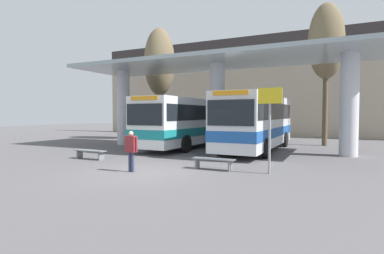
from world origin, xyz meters
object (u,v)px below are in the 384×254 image
object	(u,v)px
waiting_bench_near_pillar	(213,161)
poplar_tree_behind_left	(159,63)
pedestrian_waiting	(131,147)
info_sign_platform	(270,113)
transit_bus_center_bay	(257,120)
waiting_bench_mid_platform	(90,152)
transit_bus_left_bay	(195,120)
poplar_tree_behind_right	(326,42)

from	to	relation	value
waiting_bench_near_pillar	poplar_tree_behind_left	xyz separation A→B (m)	(-9.90, 11.90, 6.61)
pedestrian_waiting	poplar_tree_behind_left	distance (m)	16.60
waiting_bench_near_pillar	info_sign_platform	world-z (taller)	info_sign_platform
transit_bus_center_bay	pedestrian_waiting	bearing A→B (deg)	73.64
pedestrian_waiting	poplar_tree_behind_left	size ratio (longest dim) A/B	0.16
waiting_bench_mid_platform	info_sign_platform	world-z (taller)	info_sign_platform
waiting_bench_mid_platform	waiting_bench_near_pillar	bearing A→B (deg)	-0.00
transit_bus_left_bay	waiting_bench_mid_platform	distance (m)	8.68
info_sign_platform	pedestrian_waiting	xyz separation A→B (m)	(-5.00, -1.95, -1.34)
transit_bus_center_bay	info_sign_platform	size ratio (longest dim) A/B	3.27
transit_bus_center_bay	info_sign_platform	world-z (taller)	transit_bus_center_bay
info_sign_platform	pedestrian_waiting	bearing A→B (deg)	-158.67
waiting_bench_near_pillar	poplar_tree_behind_left	size ratio (longest dim) A/B	0.18
transit_bus_center_bay	waiting_bench_near_pillar	world-z (taller)	transit_bus_center_bay
transit_bus_center_bay	waiting_bench_mid_platform	world-z (taller)	transit_bus_center_bay
transit_bus_left_bay	pedestrian_waiting	bearing A→B (deg)	102.95
info_sign_platform	poplar_tree_behind_right	bearing A→B (deg)	82.58
transit_bus_center_bay	transit_bus_left_bay	bearing A→B (deg)	-9.85
transit_bus_left_bay	transit_bus_center_bay	world-z (taller)	transit_bus_center_bay
poplar_tree_behind_left	waiting_bench_mid_platform	bearing A→B (deg)	-74.93
waiting_bench_mid_platform	transit_bus_left_bay	bearing A→B (deg)	76.21
transit_bus_left_bay	waiting_bench_near_pillar	bearing A→B (deg)	121.61
waiting_bench_near_pillar	poplar_tree_behind_right	bearing A→B (deg)	72.71
transit_bus_left_bay	waiting_bench_near_pillar	xyz separation A→B (m)	(4.66, -8.31, -1.50)
info_sign_platform	poplar_tree_behind_left	xyz separation A→B (m)	(-12.15, 11.78, 4.63)
pedestrian_waiting	poplar_tree_behind_left	bearing A→B (deg)	118.22
waiting_bench_mid_platform	transit_bus_center_bay	bearing A→B (deg)	47.68
waiting_bench_mid_platform	poplar_tree_behind_left	distance (m)	13.98
waiting_bench_mid_platform	poplar_tree_behind_right	xyz separation A→B (m)	(10.54, 12.33, 7.10)
transit_bus_left_bay	transit_bus_center_bay	size ratio (longest dim) A/B	1.16
transit_bus_center_bay	info_sign_platform	bearing A→B (deg)	107.15
transit_bus_center_bay	waiting_bench_near_pillar	distance (m)	7.60
waiting_bench_near_pillar	waiting_bench_mid_platform	size ratio (longest dim) A/B	1.00
waiting_bench_mid_platform	info_sign_platform	xyz separation A→B (m)	(8.95, 0.11, 1.98)
transit_bus_center_bay	waiting_bench_mid_platform	xyz separation A→B (m)	(-6.77, -7.44, -1.57)
transit_bus_center_bay	poplar_tree_behind_left	world-z (taller)	poplar_tree_behind_left
transit_bus_left_bay	poplar_tree_behind_right	distance (m)	10.95
transit_bus_left_bay	transit_bus_center_bay	distance (m)	4.81
transit_bus_left_bay	poplar_tree_behind_right	world-z (taller)	poplar_tree_behind_right
waiting_bench_mid_platform	pedestrian_waiting	bearing A→B (deg)	-25.00
transit_bus_left_bay	pedestrian_waiting	world-z (taller)	transit_bus_left_bay
poplar_tree_behind_right	waiting_bench_near_pillar	bearing A→B (deg)	-107.29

